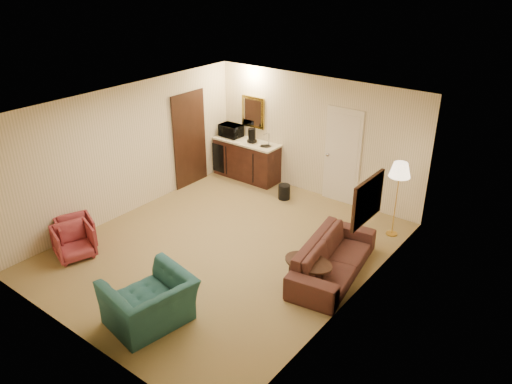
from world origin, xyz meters
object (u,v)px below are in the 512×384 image
(floor_lamp, at_px, (396,199))
(microwave, at_px, (231,129))
(coffee_table, at_px, (308,274))
(rose_chair_near, at_px, (73,240))
(coffee_maker, at_px, (252,136))
(sofa, at_px, (334,252))
(waste_bin, at_px, (284,192))
(rose_chair_far, at_px, (75,232))
(teal_armchair, at_px, (149,295))
(wetbar_cabinet, at_px, (247,160))

(floor_lamp, relative_size, microwave, 2.80)
(floor_lamp, bearing_deg, coffee_table, -99.58)
(rose_chair_near, height_order, coffee_table, rose_chair_near)
(coffee_maker, bearing_deg, rose_chair_near, -109.48)
(coffee_table, relative_size, microwave, 1.52)
(microwave, bearing_deg, rose_chair_near, -86.41)
(coffee_table, bearing_deg, microwave, 144.41)
(microwave, bearing_deg, floor_lamp, -5.54)
(sofa, relative_size, waste_bin, 6.56)
(rose_chair_far, bearing_deg, coffee_maker, 13.45)
(rose_chair_near, relative_size, coffee_maker, 1.98)
(teal_armchair, xyz_separation_m, rose_chair_near, (-2.40, 0.39, -0.18))
(wetbar_cabinet, xyz_separation_m, teal_armchair, (2.15, -4.92, 0.04))
(rose_chair_near, relative_size, floor_lamp, 0.44)
(sofa, bearing_deg, rose_chair_far, 107.63)
(rose_chair_near, xyz_separation_m, waste_bin, (1.60, 4.13, -0.16))
(rose_chair_far, xyz_separation_m, waste_bin, (1.85, 3.92, -0.15))
(sofa, distance_m, teal_armchair, 3.04)
(sofa, relative_size, rose_chair_near, 3.30)
(sofa, xyz_separation_m, rose_chair_near, (-3.85, -2.28, -0.09))
(coffee_table, distance_m, waste_bin, 3.19)
(waste_bin, bearing_deg, sofa, -39.52)
(sofa, height_order, rose_chair_far, sofa)
(teal_armchair, bearing_deg, wetbar_cabinet, -146.59)
(microwave, bearing_deg, coffee_table, -35.14)
(rose_chair_near, bearing_deg, waste_bin, -2.57)
(sofa, relative_size, coffee_table, 2.65)
(sofa, height_order, rose_chair_near, sofa)
(sofa, height_order, coffee_maker, coffee_maker)
(teal_armchair, relative_size, waste_bin, 3.52)
(rose_chair_near, bearing_deg, rose_chair_far, 68.54)
(floor_lamp, bearing_deg, rose_chair_far, -138.14)
(teal_armchair, xyz_separation_m, microwave, (-2.65, 4.95, 0.60))
(teal_armchair, xyz_separation_m, waste_bin, (-0.80, 4.52, -0.33))
(floor_lamp, relative_size, coffee_maker, 4.53)
(wetbar_cabinet, bearing_deg, rose_chair_near, -93.16)
(sofa, height_order, teal_armchair, teal_armchair)
(sofa, distance_m, coffee_table, 0.59)
(floor_lamp, bearing_deg, sofa, -97.78)
(wetbar_cabinet, distance_m, teal_armchair, 5.37)
(rose_chair_far, xyz_separation_m, floor_lamp, (4.35, 3.90, 0.42))
(microwave, relative_size, coffee_maker, 1.62)
(coffee_table, xyz_separation_m, coffee_maker, (-3.30, 2.80, 0.85))
(teal_armchair, xyz_separation_m, coffee_table, (1.30, 2.13, -0.27))
(wetbar_cabinet, distance_m, sofa, 4.25)
(sofa, xyz_separation_m, teal_armchair, (-1.45, -2.67, 0.08))
(teal_armchair, distance_m, rose_chair_far, 2.72)
(microwave, bearing_deg, wetbar_cabinet, -3.43)
(rose_chair_near, distance_m, microwave, 4.64)
(sofa, relative_size, microwave, 4.03)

